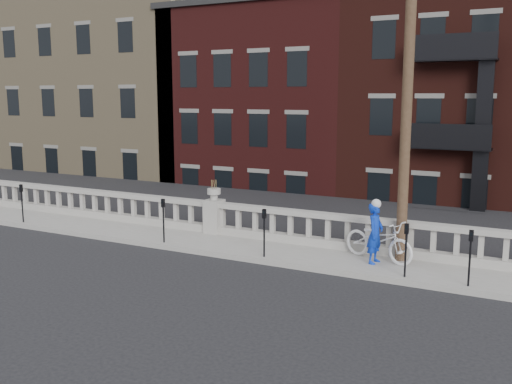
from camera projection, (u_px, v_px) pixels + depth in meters
The scene contains 13 objects.
ground at pixel (138, 269), 15.37m from camera, with size 120.00×120.00×0.00m, color black.
sidewalk at pixel (199, 241), 17.98m from camera, with size 32.00×2.20×0.15m, color gray.
balustrade at pixel (214, 218), 18.72m from camera, with size 28.00×0.34×1.03m.
planter_pedestal at pixel (214, 212), 18.68m from camera, with size 0.55×0.55×1.76m.
lower_level at pixel (385, 128), 34.84m from camera, with size 80.00×44.00×20.80m.
utility_pole at pixel (408, 71), 14.83m from camera, with size 1.60×0.28×10.00m.
parking_meter_a at pixel (22, 199), 20.21m from camera, with size 0.10×0.09×1.36m.
parking_meter_b at pixel (163, 215), 17.40m from camera, with size 0.10×0.09×1.36m.
parking_meter_c at pixel (264, 227), 15.84m from camera, with size 0.10×0.09×1.36m.
parking_meter_d at pixel (406, 244), 14.06m from camera, with size 0.10×0.09×1.36m.
parking_meter_e at pixel (470, 252), 13.37m from camera, with size 0.10×0.09×1.36m.
bicycle at pixel (379, 240), 15.57m from camera, with size 0.75×2.15×1.13m, color white.
cyclist at pixel (375, 233), 15.25m from camera, with size 0.60×0.39×1.64m, color #0C31BD.
Camera 1 is at (9.65, -11.67, 4.61)m, focal length 40.00 mm.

